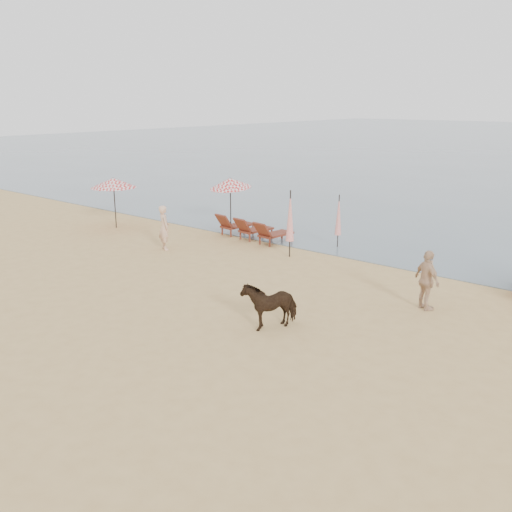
{
  "coord_description": "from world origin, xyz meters",
  "views": [
    {
      "loc": [
        10.97,
        -8.19,
        5.85
      ],
      "look_at": [
        0.0,
        5.0,
        1.1
      ],
      "focal_mm": 40.0,
      "sensor_mm": 36.0,
      "label": 1
    }
  ],
  "objects": [
    {
      "name": "lounger_cluster_left",
      "position": [
        -4.43,
        10.07,
        0.47
      ],
      "size": [
        3.25,
        2.13,
        0.68
      ],
      "rotation": [
        0.0,
        0.0,
        -0.1
      ],
      "color": "maroon",
      "rests_on": "ground"
    },
    {
      "name": "umbrella_open_left_a",
      "position": [
        -10.76,
        7.69,
        2.11
      ],
      "size": [
        2.07,
        2.07,
        2.35
      ],
      "rotation": [
        0.0,
        0.0,
        -0.24
      ],
      "color": "black",
      "rests_on": "ground"
    },
    {
      "name": "umbrella_open_left_b",
      "position": [
        -6.62,
        11.12,
        2.11
      ],
      "size": [
        1.91,
        1.95,
        2.43
      ],
      "rotation": [
        0.0,
        0.0,
        -0.05
      ],
      "color": "black",
      "rests_on": "ground"
    },
    {
      "name": "cow",
      "position": [
        2.19,
        2.94,
        0.62
      ],
      "size": [
        1.17,
        1.61,
        1.24
      ],
      "primitive_type": "imported",
      "rotation": [
        0.0,
        0.0,
        -0.39
      ],
      "color": "black",
      "rests_on": "ground"
    },
    {
      "name": "beachgoer_left",
      "position": [
        -6.0,
        6.5,
        0.89
      ],
      "size": [
        0.77,
        0.67,
        1.79
      ],
      "primitive_type": "imported",
      "rotation": [
        0.0,
        0.0,
        2.68
      ],
      "color": "tan",
      "rests_on": "ground"
    },
    {
      "name": "umbrella_closed_left",
      "position": [
        -0.83,
        11.19,
        1.33
      ],
      "size": [
        0.26,
        0.26,
        2.17
      ],
      "rotation": [
        0.0,
        0.0,
        0.03
      ],
      "color": "black",
      "rests_on": "ground"
    },
    {
      "name": "ground",
      "position": [
        0.0,
        0.0,
        0.0
      ],
      "size": [
        120.0,
        120.0,
        0.0
      ],
      "primitive_type": "plane",
      "color": "tan",
      "rests_on": "ground"
    },
    {
      "name": "umbrella_closed_right",
      "position": [
        -1.5,
        8.81,
        1.58
      ],
      "size": [
        0.31,
        0.31,
        2.57
      ],
      "rotation": [
        0.0,
        0.0,
        -0.11
      ],
      "color": "black",
      "rests_on": "ground"
    },
    {
      "name": "beachgoer_right_b",
      "position": [
        4.87,
        6.75,
        0.87
      ],
      "size": [
        1.1,
        0.89,
        1.75
      ],
      "primitive_type": "imported",
      "rotation": [
        0.0,
        0.0,
        2.61
      ],
      "color": "tan",
      "rests_on": "ground"
    }
  ]
}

